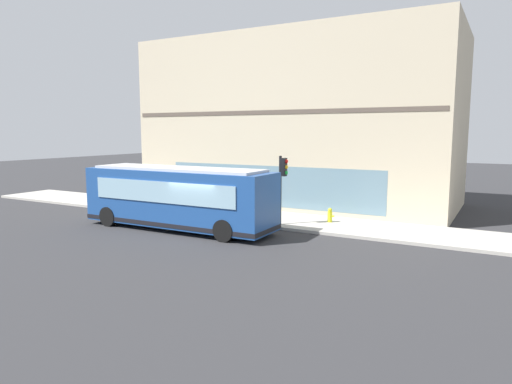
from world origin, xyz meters
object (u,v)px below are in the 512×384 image
Objects in this scene: pedestrian_near_hydrant at (245,202)px; fire_hydrant at (330,215)px; traffic_light_near_corner at (283,177)px; pedestrian_by_light_pole at (204,199)px; newspaper_vending_box at (239,203)px; city_bus_nearside at (178,198)px.

fire_hydrant is at bearing -73.95° from pedestrian_near_hydrant.
traffic_light_near_corner is 2.25× the size of pedestrian_by_light_pole.
traffic_light_near_corner reaches higher than newspaper_vending_box.
pedestrian_by_light_pole is at bearing 14.48° from city_bus_nearside.
fire_hydrant is 4.57m from pedestrian_near_hydrant.
fire_hydrant is at bearing -96.66° from newspaper_vending_box.
traffic_light_near_corner is 3.84× the size of newspaper_vending_box.
traffic_light_near_corner is at bearing 132.52° from fire_hydrant.
city_bus_nearside is at bearing 150.72° from pedestrian_near_hydrant.
pedestrian_by_light_pole is 1.71× the size of newspaper_vending_box.
fire_hydrant is at bearing -47.48° from traffic_light_near_corner.
city_bus_nearside is 5.29m from traffic_light_near_corner.
fire_hydrant is 0.82× the size of newspaper_vending_box.
fire_hydrant is 7.23m from pedestrian_by_light_pole.
pedestrian_near_hydrant is (0.49, 2.46, -1.52)m from traffic_light_near_corner.
pedestrian_by_light_pole is at bearing 84.53° from traffic_light_near_corner.
pedestrian_by_light_pole reaches higher than fire_hydrant.
newspaper_vending_box is at bearing -31.03° from pedestrian_by_light_pole.
pedestrian_near_hydrant is at bearing -90.23° from pedestrian_by_light_pole.
traffic_light_near_corner is 5.11m from newspaper_vending_box.
pedestrian_near_hydrant is 1.02× the size of pedestrian_by_light_pole.
fire_hydrant is 0.47× the size of pedestrian_near_hydrant.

